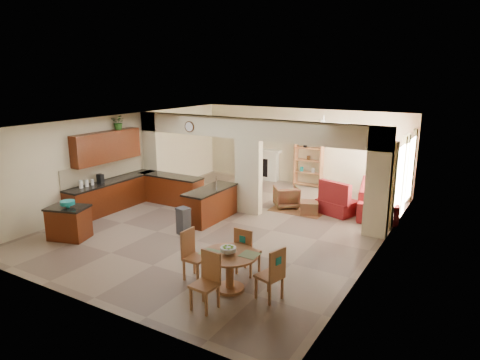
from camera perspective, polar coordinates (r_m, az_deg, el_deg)
The scene contains 39 objects.
floor at distance 11.99m, azimuth -1.25°, elevation -5.63°, with size 10.00×10.00×0.00m, color #7E6B57.
ceiling at distance 11.35m, azimuth -1.33°, elevation 7.78°, with size 10.00×10.00×0.00m, color white.
wall_back at distance 15.97m, azimuth 8.25°, elevation 4.42°, with size 8.00×8.00×0.00m, color beige.
wall_front at distance 7.98m, azimuth -20.72°, elevation -6.28°, with size 8.00×8.00×0.00m, color beige.
wall_left at distance 14.08m, azimuth -15.27°, elevation 2.76°, with size 10.00×10.00×0.00m, color beige.
wall_right at distance 10.13m, azimuth 18.32°, elevation -1.80°, with size 10.00×10.00×0.00m, color beige.
partition_left_pier at distance 14.57m, azimuth -11.64°, elevation 3.35°, with size 0.60×0.25×2.80m, color beige.
partition_center_pier at distance 12.50m, azimuth 1.14°, elevation 0.46°, with size 0.80×0.25×2.20m, color beige.
partition_right_pier at distance 11.14m, azimuth 17.95°, elevation -0.36°, with size 0.60×0.25×2.80m, color beige.
partition_header at distance 12.24m, azimuth 1.17°, elevation 6.84°, with size 8.00×0.25×0.60m, color beige.
kitchen_counter at distance 13.60m, azimuth -13.58°, elevation -1.57°, with size 2.52×3.29×1.48m.
upper_cabinets at distance 13.32m, azimuth -17.33°, elevation 4.27°, with size 0.35×2.40×0.90m, color #471708.
peninsula at distance 12.07m, azimuth -3.97°, elevation -3.25°, with size 0.70×1.85×0.91m.
wall_clock at distance 13.22m, azimuth -6.78°, elevation 7.06°, with size 0.34×0.34×0.03m, color #4E311A.
rug at distance 13.25m, azimuth 8.01°, elevation -3.81°, with size 1.60×1.30×0.01m, color brown.
fireplace at distance 16.64m, azimuth 2.84°, elevation 2.19°, with size 1.60×0.35×1.20m.
shelving_unit at distance 15.77m, azimuth 9.11°, elevation 2.42°, with size 1.00×0.32×1.80m, color #975634.
window_a at distance 12.38m, azimuth 20.46°, elevation -0.11°, with size 0.02×0.90×1.90m, color white.
window_b at distance 14.02m, azimuth 21.75°, elevation 1.36°, with size 0.02×0.90×1.90m, color white.
glazed_door at distance 13.23m, azimuth 21.09°, elevation 0.04°, with size 0.02×0.70×2.10m, color white.
drape_a_left at distance 11.81m, azimuth 19.73°, elevation -0.70°, with size 0.10×0.28×2.30m, color #402419.
drape_a_right at distance 12.96m, azimuth 20.78°, elevation 0.47°, with size 0.10×0.28×2.30m, color #402419.
drape_b_left at distance 13.44m, azimuth 21.16°, elevation 0.91°, with size 0.10×0.28×2.30m, color #402419.
drape_b_right at distance 14.61m, azimuth 21.98°, elevation 1.82°, with size 0.10×0.28×2.30m, color #402419.
ceiling_fan at distance 13.43m, azimuth 11.08°, elevation 7.48°, with size 1.00×1.00×0.10m, color white.
kitchen_island at distance 11.54m, azimuth -21.85°, elevation -5.29°, with size 1.12×0.94×0.83m.
teal_bowl at distance 11.34m, azimuth -22.00°, elevation -2.99°, with size 0.35×0.35×0.17m, color #138286.
trash_can at distance 11.13m, azimuth -7.54°, elevation -5.58°, with size 0.31×0.26×0.65m, color #303033.
dining_table at distance 8.27m, azimuth -1.37°, elevation -11.36°, with size 1.09×1.09×0.74m.
fruit_bowl at distance 8.12m, azimuth -1.58°, elevation -9.33°, with size 0.30×0.30×0.16m, color #6ABA27.
sofa at distance 13.51m, azimuth 18.07°, elevation -2.21°, with size 1.11×2.84×0.83m, color maroon.
chaise at distance 12.99m, azimuth 12.84°, elevation -3.47°, with size 1.03×0.84×0.41m, color maroon.
armchair at distance 13.27m, azimuth 6.20°, elevation -2.24°, with size 0.71×0.73×0.66m, color maroon.
ottoman at distance 12.80m, azimuth 9.18°, elevation -3.65°, with size 0.51×0.51×0.37m, color maroon.
plant at distance 13.59m, azimuth -15.87°, elevation 7.43°, with size 0.40×0.35×0.45m, color #205115.
chair_north at distance 8.83m, azimuth 0.78°, elevation -9.24°, with size 0.44×0.44×1.02m.
chair_east at distance 7.91m, azimuth 4.41°, elevation -12.19°, with size 0.52×0.52×1.02m.
chair_south at distance 7.71m, azimuth -4.36°, elevation -12.91°, with size 0.45×0.45×1.02m.
chair_west at distance 8.74m, azimuth -6.39°, elevation -9.58°, with size 0.43×0.43×1.02m.
Camera 1 is at (5.97, -9.58, 4.06)m, focal length 32.00 mm.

